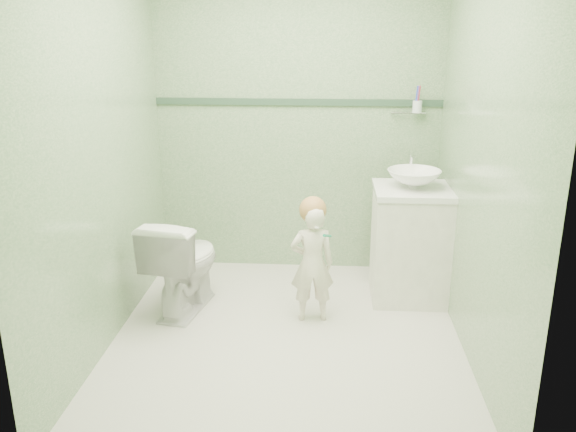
{
  "coord_description": "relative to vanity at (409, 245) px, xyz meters",
  "views": [
    {
      "loc": [
        0.24,
        -3.37,
        1.91
      ],
      "look_at": [
        0.0,
        0.15,
        0.78
      ],
      "focal_mm": 37.18,
      "sensor_mm": 36.0,
      "label": 1
    }
  ],
  "objects": [
    {
      "name": "ground",
      "position": [
        -0.84,
        -0.7,
        -0.4
      ],
      "size": [
        2.5,
        2.5,
        0.0
      ],
      "primitive_type": "plane",
      "color": "silver",
      "rests_on": "ground"
    },
    {
      "name": "room_shell",
      "position": [
        -0.84,
        -0.7,
        0.8
      ],
      "size": [
        2.5,
        2.54,
        2.4
      ],
      "color": "gray",
      "rests_on": "ground"
    },
    {
      "name": "trim_stripe",
      "position": [
        -0.84,
        0.54,
        0.95
      ],
      "size": [
        2.2,
        0.02,
        0.05
      ],
      "primitive_type": "cube",
      "color": "#2E4936",
      "rests_on": "room_shell"
    },
    {
      "name": "vanity",
      "position": [
        0.0,
        0.0,
        0.0
      ],
      "size": [
        0.52,
        0.5,
        0.8
      ],
      "primitive_type": "cube",
      "color": "silver",
      "rests_on": "ground"
    },
    {
      "name": "counter",
      "position": [
        0.0,
        0.0,
        0.41
      ],
      "size": [
        0.54,
        0.52,
        0.04
      ],
      "primitive_type": "cube",
      "color": "white",
      "rests_on": "vanity"
    },
    {
      "name": "basin",
      "position": [
        0.0,
        0.0,
        0.49
      ],
      "size": [
        0.37,
        0.37,
        0.13
      ],
      "primitive_type": "imported",
      "color": "white",
      "rests_on": "counter"
    },
    {
      "name": "faucet",
      "position": [
        0.0,
        0.19,
        0.57
      ],
      "size": [
        0.03,
        0.13,
        0.18
      ],
      "color": "silver",
      "rests_on": "counter"
    },
    {
      "name": "cup_holder",
      "position": [
        0.05,
        0.48,
        0.93
      ],
      "size": [
        0.26,
        0.07,
        0.21
      ],
      "color": "silver",
      "rests_on": "room_shell"
    },
    {
      "name": "toilet",
      "position": [
        -1.58,
        -0.3,
        -0.05
      ],
      "size": [
        0.51,
        0.74,
        0.69
      ],
      "primitive_type": "imported",
      "rotation": [
        0.0,
        0.0,
        2.95
      ],
      "color": "white",
      "rests_on": "ground"
    },
    {
      "name": "toddler",
      "position": [
        -0.69,
        -0.4,
        0.0
      ],
      "size": [
        0.32,
        0.23,
        0.8
      ],
      "primitive_type": "imported",
      "rotation": [
        0.0,
        0.0,
        3.27
      ],
      "color": "silver",
      "rests_on": "ground"
    },
    {
      "name": "hair_cap",
      "position": [
        -0.69,
        -0.37,
        0.37
      ],
      "size": [
        0.18,
        0.18,
        0.18
      ],
      "primitive_type": "sphere",
      "color": "#AF7B45",
      "rests_on": "toddler"
    },
    {
      "name": "teal_toothbrush",
      "position": [
        -0.6,
        -0.51,
        0.25
      ],
      "size": [
        0.11,
        0.14,
        0.08
      ],
      "color": "#0F8761",
      "rests_on": "toddler"
    }
  ]
}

